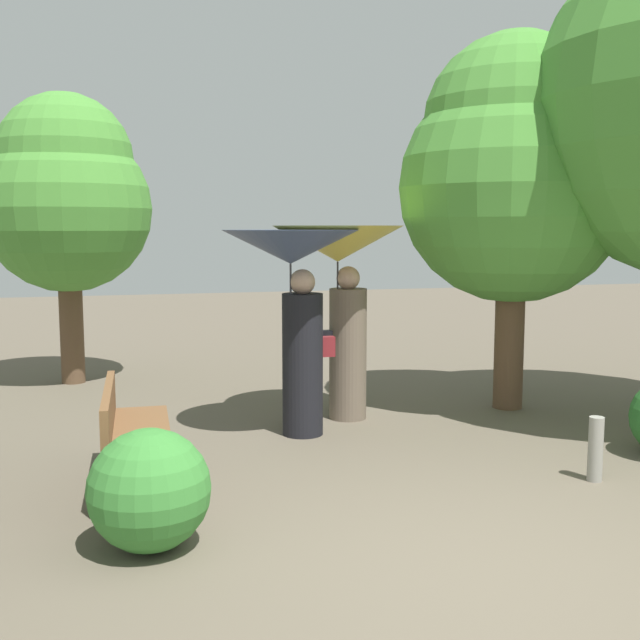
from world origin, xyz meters
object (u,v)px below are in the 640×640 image
at_px(park_bench, 130,428).
at_px(tree_mid_right, 514,169).
at_px(tree_mid_left, 66,194).
at_px(person_right, 340,271).
at_px(path_marker_post, 596,449).
at_px(person_left, 294,281).

xyz_separation_m(park_bench, tree_mid_right, (4.24, 1.77, 2.19)).
bearing_deg(park_bench, tree_mid_right, -65.55).
relative_size(park_bench, tree_mid_left, 0.40).
height_order(person_right, tree_mid_left, tree_mid_left).
relative_size(park_bench, path_marker_post, 2.84).
xyz_separation_m(person_left, path_marker_post, (2.05, -1.99, -1.27)).
relative_size(park_bench, tree_mid_right, 0.36).
bearing_deg(park_bench, path_marker_post, -99.47).
xyz_separation_m(person_left, person_right, (0.62, 0.51, 0.06)).
bearing_deg(tree_mid_left, person_right, -44.06).
distance_m(person_left, tree_mid_left, 4.11).
bearing_deg(person_right, park_bench, 123.49).
bearing_deg(person_right, tree_mid_left, 40.89).
height_order(tree_mid_left, tree_mid_right, tree_mid_right).
xyz_separation_m(person_right, tree_mid_left, (-2.88, 2.79, 0.89)).
bearing_deg(person_right, tree_mid_right, -95.25).
xyz_separation_m(tree_mid_right, path_marker_post, (-0.58, -2.50, -2.44)).
xyz_separation_m(person_left, tree_mid_left, (-2.26, 3.29, 0.95)).
height_order(person_left, person_right, person_right).
relative_size(person_left, path_marker_post, 3.81).
bearing_deg(path_marker_post, tree_mid_left, 129.14).
bearing_deg(tree_mid_right, tree_mid_left, 150.24).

